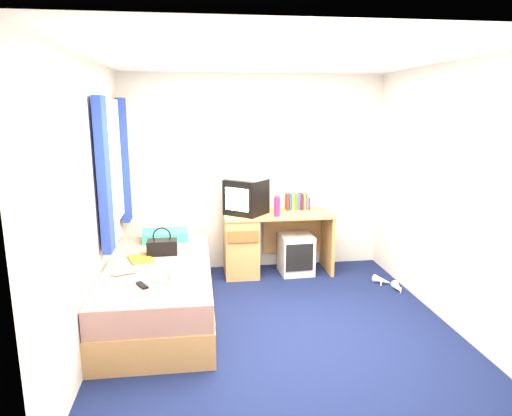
{
  "coord_description": "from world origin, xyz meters",
  "views": [
    {
      "loc": [
        -0.71,
        -3.85,
        2.0
      ],
      "look_at": [
        -0.11,
        0.7,
        0.98
      ],
      "focal_mm": 32.0,
      "sensor_mm": 36.0,
      "label": 1
    }
  ],
  "objects": [
    {
      "name": "ground",
      "position": [
        0.0,
        0.0,
        0.0
      ],
      "size": [
        3.4,
        3.4,
        0.0
      ],
      "primitive_type": "plane",
      "color": "#0C1438",
      "rests_on": "ground"
    },
    {
      "name": "room_shell",
      "position": [
        0.0,
        0.0,
        1.45
      ],
      "size": [
        3.4,
        3.4,
        3.4
      ],
      "color": "white",
      "rests_on": "ground"
    },
    {
      "name": "bed",
      "position": [
        -1.1,
        0.34,
        0.27
      ],
      "size": [
        1.01,
        2.0,
        0.54
      ],
      "color": "tan",
      "rests_on": "ground"
    },
    {
      "name": "pillow",
      "position": [
        -1.08,
        1.16,
        0.59
      ],
      "size": [
        0.52,
        0.36,
        0.11
      ],
      "primitive_type": "cube",
      "rotation": [
        0.0,
        0.0,
        0.08
      ],
      "color": "#1B81B4",
      "rests_on": "bed"
    },
    {
      "name": "desk",
      "position": [
        -0.03,
        1.44,
        0.41
      ],
      "size": [
        1.3,
        0.55,
        0.75
      ],
      "color": "tan",
      "rests_on": "ground"
    },
    {
      "name": "storage_cube",
      "position": [
        0.47,
        1.37,
        0.24
      ],
      "size": [
        0.41,
        0.41,
        0.48
      ],
      "primitive_type": "cube",
      "rotation": [
        0.0,
        0.0,
        0.05
      ],
      "color": "white",
      "rests_on": "ground"
    },
    {
      "name": "crt_tv",
      "position": [
        -0.13,
        1.44,
        0.96
      ],
      "size": [
        0.57,
        0.57,
        0.42
      ],
      "rotation": [
        0.0,
        0.0,
        -0.69
      ],
      "color": "black",
      "rests_on": "desk"
    },
    {
      "name": "vcr",
      "position": [
        -0.13,
        1.44,
        1.21
      ],
      "size": [
        0.53,
        0.51,
        0.08
      ],
      "primitive_type": "cube",
      "rotation": [
        0.0,
        0.0,
        -0.7
      ],
      "color": "#BBBBBD",
      "rests_on": "crt_tv"
    },
    {
      "name": "book_row",
      "position": [
        0.52,
        1.6,
        0.85
      ],
      "size": [
        0.27,
        0.13,
        0.2
      ],
      "color": "maroon",
      "rests_on": "desk"
    },
    {
      "name": "picture_frame",
      "position": [
        0.68,
        1.6,
        0.82
      ],
      "size": [
        0.05,
        0.12,
        0.14
      ],
      "primitive_type": "cube",
      "rotation": [
        0.0,
        0.0,
        -0.22
      ],
      "color": "black",
      "rests_on": "desk"
    },
    {
      "name": "pink_water_bottle",
      "position": [
        0.21,
        1.26,
        0.86
      ],
      "size": [
        0.08,
        0.08,
        0.22
      ],
      "primitive_type": "cylinder",
      "rotation": [
        0.0,
        0.0,
        -0.16
      ],
      "color": "#D51E5A",
      "rests_on": "desk"
    },
    {
      "name": "aerosol_can",
      "position": [
        0.12,
        1.48,
        0.83
      ],
      "size": [
        0.05,
        0.05,
        0.16
      ],
      "primitive_type": "cylinder",
      "rotation": [
        0.0,
        0.0,
        0.15
      ],
      "color": "white",
      "rests_on": "desk"
    },
    {
      "name": "handbag",
      "position": [
        -1.08,
        0.65,
        0.62
      ],
      "size": [
        0.3,
        0.17,
        0.28
      ],
      "rotation": [
        0.0,
        0.0,
        0.01
      ],
      "color": "black",
      "rests_on": "bed"
    },
    {
      "name": "towel",
      "position": [
        -0.82,
        0.01,
        0.59
      ],
      "size": [
        0.28,
        0.24,
        0.09
      ],
      "primitive_type": "cube",
      "rotation": [
        0.0,
        0.0,
        0.0
      ],
      "color": "white",
      "rests_on": "bed"
    },
    {
      "name": "magazine",
      "position": [
        -1.28,
        0.51,
        0.55
      ],
      "size": [
        0.29,
        0.33,
        0.01
      ],
      "primitive_type": "cube",
      "rotation": [
        0.0,
        0.0,
        0.34
      ],
      "color": "yellow",
      "rests_on": "bed"
    },
    {
      "name": "water_bottle",
      "position": [
        -1.37,
        0.11,
        0.58
      ],
      "size": [
        0.21,
        0.14,
        0.07
      ],
      "primitive_type": "cylinder",
      "rotation": [
        0.0,
        1.57,
        0.37
      ],
      "color": "white",
      "rests_on": "bed"
    },
    {
      "name": "colour_swatch_fan",
      "position": [
        -1.02,
        -0.13,
        0.55
      ],
      "size": [
        0.22,
        0.17,
        0.01
      ],
      "primitive_type": "cube",
      "rotation": [
        0.0,
        0.0,
        -0.55
      ],
      "color": "gold",
      "rests_on": "bed"
    },
    {
      "name": "remote_control",
      "position": [
        -1.19,
        -0.2,
        0.55
      ],
      "size": [
        0.12,
        0.16,
        0.02
      ],
      "primitive_type": "cube",
      "rotation": [
        0.0,
        0.0,
        0.5
      ],
      "color": "black",
      "rests_on": "bed"
    },
    {
      "name": "window_assembly",
      "position": [
        -1.55,
        0.9,
        1.42
      ],
      "size": [
        0.11,
        1.42,
        1.4
      ],
      "color": "silver",
      "rests_on": "room_shell"
    },
    {
      "name": "white_heels",
      "position": [
        1.43,
        0.76,
        0.04
      ],
      "size": [
        0.24,
        0.46,
        0.09
      ],
      "color": "white",
      "rests_on": "ground"
    }
  ]
}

